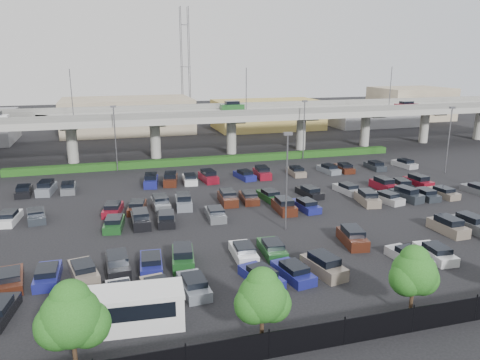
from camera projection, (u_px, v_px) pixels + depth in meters
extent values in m
plane|color=black|center=(261.00, 207.00, 56.53)|extent=(280.00, 280.00, 0.00)
cube|color=gray|center=(205.00, 116.00, 84.38)|extent=(150.00, 13.00, 1.10)
cube|color=#5F5F5B|center=(212.00, 114.00, 78.31)|extent=(150.00, 0.50, 1.00)
cube|color=#5F5F5B|center=(198.00, 106.00, 89.91)|extent=(150.00, 0.50, 1.00)
cylinder|color=gray|center=(72.00, 143.00, 79.15)|extent=(1.80, 1.80, 6.70)
cube|color=#5F5F5B|center=(70.00, 125.00, 78.35)|extent=(2.60, 9.75, 0.50)
cylinder|color=gray|center=(155.00, 139.00, 82.94)|extent=(1.80, 1.80, 6.70)
cube|color=#5F5F5B|center=(154.00, 122.00, 82.13)|extent=(2.60, 9.75, 0.50)
cylinder|color=gray|center=(231.00, 136.00, 86.72)|extent=(1.80, 1.80, 6.70)
cube|color=#5F5F5B|center=(231.00, 119.00, 85.92)|extent=(2.60, 9.75, 0.50)
cylinder|color=gray|center=(301.00, 133.00, 90.51)|extent=(1.80, 1.80, 6.70)
cube|color=#5F5F5B|center=(302.00, 116.00, 89.70)|extent=(2.60, 9.75, 0.50)
cylinder|color=gray|center=(365.00, 129.00, 94.29)|extent=(1.80, 1.80, 6.70)
cube|color=#5F5F5B|center=(366.00, 114.00, 93.49)|extent=(2.60, 9.75, 0.50)
cylinder|color=gray|center=(424.00, 127.00, 98.08)|extent=(1.80, 1.80, 6.70)
cube|color=#5F5F5B|center=(426.00, 112.00, 97.27)|extent=(2.60, 9.75, 0.50)
cylinder|color=gray|center=(479.00, 124.00, 101.86)|extent=(1.80, 1.80, 6.70)
cube|color=#1B4E1F|center=(232.00, 107.00, 88.51)|extent=(4.40, 1.82, 1.05)
cube|color=black|center=(232.00, 103.00, 88.30)|extent=(2.60, 1.60, 0.65)
cube|color=maroon|center=(406.00, 106.00, 92.16)|extent=(4.40, 1.82, 0.82)
cube|color=black|center=(407.00, 102.00, 92.00)|extent=(2.30, 1.60, 0.50)
cylinder|color=#525257|center=(72.00, 96.00, 71.60)|extent=(0.14, 0.14, 8.00)
cylinder|color=#525257|center=(246.00, 92.00, 79.17)|extent=(0.14, 0.14, 8.00)
cylinder|color=#525257|center=(390.00, 89.00, 86.74)|extent=(0.14, 0.14, 8.00)
cube|color=#153D11|center=(214.00, 160.00, 79.59)|extent=(66.00, 1.60, 1.10)
cube|color=black|center=(400.00, 322.00, 30.31)|extent=(70.00, 0.06, 1.80)
cylinder|color=black|center=(186.00, 359.00, 26.49)|extent=(0.10, 0.10, 2.00)
cylinder|color=black|center=(269.00, 344.00, 27.85)|extent=(0.10, 0.10, 2.00)
cylinder|color=black|center=(344.00, 331.00, 29.20)|extent=(0.10, 0.10, 2.00)
cylinder|color=black|center=(413.00, 319.00, 30.55)|extent=(0.10, 0.10, 2.00)
cylinder|color=black|center=(476.00, 308.00, 31.90)|extent=(0.10, 0.10, 2.00)
cylinder|color=#332316|center=(75.00, 359.00, 26.29)|extent=(0.26, 0.26, 2.18)
sphere|color=#1F5216|center=(71.00, 317.00, 25.61)|extent=(3.39, 3.39, 3.39)
sphere|color=#1F5216|center=(87.00, 324.00, 26.07)|extent=(2.67, 2.67, 2.67)
sphere|color=#1F5216|center=(59.00, 326.00, 25.45)|extent=(2.67, 2.67, 2.67)
sphere|color=#1F5216|center=(70.00, 300.00, 25.48)|extent=(2.30, 2.30, 2.30)
cylinder|color=#332316|center=(262.00, 332.00, 29.08)|extent=(0.26, 0.26, 1.96)
sphere|color=#1F5216|center=(262.00, 298.00, 28.47)|extent=(3.04, 3.04, 3.04)
sphere|color=#1F5216|center=(272.00, 303.00, 28.89)|extent=(2.39, 2.39, 2.39)
sphere|color=#1F5216|center=(253.00, 304.00, 28.32)|extent=(2.39, 2.39, 2.39)
sphere|color=#1F5216|center=(262.00, 284.00, 28.37)|extent=(2.06, 2.06, 2.06)
cylinder|color=#332316|center=(411.00, 304.00, 32.32)|extent=(0.26, 0.26, 1.97)
sphere|color=#1F5216|center=(414.00, 273.00, 31.71)|extent=(3.07, 3.07, 3.07)
sphere|color=#1F5216|center=(421.00, 278.00, 32.13)|extent=(2.41, 2.41, 2.41)
sphere|color=#1F5216|center=(407.00, 279.00, 31.55)|extent=(2.41, 2.41, 2.41)
sphere|color=#1F5216|center=(415.00, 260.00, 31.60)|extent=(2.08, 2.08, 2.08)
cube|color=silver|center=(122.00, 312.00, 31.01)|extent=(8.30, 3.32, 2.37)
cube|color=black|center=(121.00, 304.00, 30.86)|extent=(7.18, 3.30, 1.07)
cube|color=silver|center=(121.00, 294.00, 30.67)|extent=(8.42, 3.44, 0.28)
cube|color=#B1B2B6|center=(121.00, 296.00, 34.59)|extent=(2.12, 4.52, 0.82)
cube|color=black|center=(120.00, 290.00, 34.24)|extent=(1.76, 2.41, 0.50)
cube|color=gray|center=(158.00, 291.00, 35.33)|extent=(2.44, 4.62, 0.82)
cube|color=black|center=(158.00, 285.00, 34.98)|extent=(1.92, 2.51, 0.50)
cube|color=slate|center=(194.00, 286.00, 36.07)|extent=(2.09, 4.50, 0.82)
cube|color=black|center=(194.00, 280.00, 35.73)|extent=(1.74, 2.39, 0.50)
cube|color=navy|center=(261.00, 277.00, 37.56)|extent=(2.87, 4.72, 0.82)
cube|color=black|center=(262.00, 271.00, 37.22)|extent=(2.13, 2.63, 0.50)
cube|color=navy|center=(293.00, 273.00, 38.30)|extent=(2.55, 4.65, 0.82)
cube|color=black|center=(294.00, 267.00, 37.96)|extent=(1.97, 2.54, 0.50)
cube|color=gray|center=(324.00, 268.00, 39.02)|extent=(2.64, 4.67, 1.05)
cube|color=black|center=(324.00, 259.00, 38.81)|extent=(2.07, 2.86, 0.65)
cube|color=#B1B2B6|center=(409.00, 257.00, 41.28)|extent=(2.28, 4.57, 0.82)
cube|color=black|center=(411.00, 252.00, 40.93)|extent=(1.84, 2.46, 0.50)
cube|color=white|center=(435.00, 254.00, 42.02)|extent=(2.06, 4.49, 0.82)
cube|color=black|center=(437.00, 248.00, 41.67)|extent=(1.73, 2.39, 0.50)
cube|color=#451E12|center=(11.00, 281.00, 37.00)|extent=(2.38, 4.60, 0.82)
cube|color=black|center=(9.00, 274.00, 36.65)|extent=(1.89, 2.49, 0.50)
cube|color=navy|center=(48.00, 276.00, 37.74)|extent=(1.93, 4.45, 0.82)
cube|color=black|center=(47.00, 270.00, 37.39)|extent=(1.66, 2.34, 0.50)
cube|color=gray|center=(84.00, 272.00, 38.48)|extent=(2.71, 4.68, 0.82)
cube|color=black|center=(83.00, 266.00, 38.14)|extent=(2.05, 2.59, 0.50)
cube|color=black|center=(118.00, 267.00, 39.20)|extent=(2.02, 4.48, 1.05)
cube|color=black|center=(117.00, 258.00, 38.99)|extent=(1.72, 2.67, 0.65)
cube|color=navy|center=(151.00, 264.00, 39.97)|extent=(2.16, 4.53, 0.82)
cube|color=black|center=(151.00, 258.00, 39.62)|extent=(1.78, 2.42, 0.50)
cube|color=#1B4E1F|center=(183.00, 259.00, 40.68)|extent=(2.40, 4.61, 1.05)
cube|color=black|center=(183.00, 250.00, 40.47)|extent=(1.94, 2.79, 0.65)
cube|color=white|center=(243.00, 253.00, 42.20)|extent=(2.00, 4.47, 0.82)
cube|color=black|center=(244.00, 247.00, 41.85)|extent=(1.70, 2.36, 0.50)
cube|color=#1B4E1F|center=(272.00, 250.00, 42.94)|extent=(2.10, 4.51, 0.82)
cube|color=black|center=(273.00, 244.00, 42.60)|extent=(1.75, 2.40, 0.50)
cube|color=#451E12|center=(352.00, 239.00, 45.14)|extent=(2.48, 4.63, 1.05)
cube|color=black|center=(353.00, 231.00, 44.93)|extent=(1.98, 2.82, 0.65)
cube|color=gray|center=(448.00, 228.00, 48.12)|extent=(2.02, 4.48, 1.05)
cube|color=black|center=(449.00, 220.00, 47.91)|extent=(1.72, 2.67, 0.65)
cube|color=#5C5F64|center=(470.00, 225.00, 48.86)|extent=(2.29, 4.57, 1.05)
cube|color=black|center=(471.00, 218.00, 48.65)|extent=(1.88, 2.76, 0.65)
cube|color=#1B4E1F|center=(114.00, 224.00, 49.44)|extent=(2.47, 4.63, 0.82)
cube|color=black|center=(114.00, 219.00, 49.09)|extent=(1.93, 2.52, 0.50)
cube|color=black|center=(141.00, 221.00, 50.15)|extent=(1.88, 4.42, 1.05)
cube|color=black|center=(140.00, 214.00, 49.94)|extent=(1.63, 2.62, 0.65)
cube|color=black|center=(166.00, 219.00, 50.92)|extent=(2.29, 4.57, 0.82)
cube|color=black|center=(166.00, 214.00, 50.58)|extent=(1.84, 2.46, 0.50)
cube|color=#5C5F64|center=(215.00, 215.00, 52.41)|extent=(2.06, 4.49, 0.82)
cube|color=black|center=(216.00, 210.00, 52.06)|extent=(1.73, 2.39, 0.50)
cube|color=#451E12|center=(284.00, 207.00, 54.61)|extent=(2.01, 4.47, 1.05)
cube|color=black|center=(284.00, 201.00, 54.40)|extent=(1.71, 2.67, 0.65)
cube|color=navy|center=(306.00, 206.00, 55.38)|extent=(2.26, 4.56, 0.82)
cube|color=black|center=(307.00, 202.00, 55.04)|extent=(1.83, 2.45, 0.50)
cube|color=gray|center=(367.00, 200.00, 57.58)|extent=(2.50, 4.64, 1.05)
cube|color=black|center=(368.00, 193.00, 57.38)|extent=(2.00, 2.82, 0.65)
cube|color=#B1B2B6|center=(387.00, 199.00, 58.36)|extent=(2.68, 4.68, 0.82)
cube|color=black|center=(388.00, 194.00, 58.01)|extent=(2.04, 2.58, 0.50)
cube|color=#282D33|center=(406.00, 196.00, 59.07)|extent=(2.77, 4.70, 1.05)
cube|color=black|center=(406.00, 190.00, 58.86)|extent=(2.15, 2.90, 0.65)
cube|color=#282D33|center=(424.00, 195.00, 59.84)|extent=(1.84, 4.41, 0.82)
cube|color=black|center=(426.00, 191.00, 59.50)|extent=(1.61, 2.31, 0.50)
cube|color=gray|center=(442.00, 193.00, 60.59)|extent=(2.26, 4.56, 0.82)
cube|color=black|center=(444.00, 189.00, 60.24)|extent=(1.83, 2.45, 0.50)
cube|color=#5C5F64|center=(477.00, 190.00, 62.07)|extent=(2.26, 4.56, 0.82)
cube|color=black|center=(479.00, 186.00, 61.73)|extent=(1.83, 2.45, 0.50)
cube|color=white|center=(9.00, 219.00, 51.10)|extent=(2.33, 4.58, 0.82)
cube|color=black|center=(8.00, 214.00, 50.76)|extent=(1.86, 2.47, 0.50)
cube|color=#282D33|center=(36.00, 216.00, 51.85)|extent=(2.49, 4.63, 0.82)
cube|color=black|center=(35.00, 212.00, 51.50)|extent=(1.95, 2.52, 0.50)
cube|color=maroon|center=(113.00, 210.00, 54.08)|extent=(2.64, 4.67, 0.82)
cube|color=black|center=(113.00, 205.00, 53.73)|extent=(2.02, 2.57, 0.50)
cube|color=#451E12|center=(137.00, 208.00, 54.82)|extent=(2.62, 4.67, 0.82)
cube|color=black|center=(137.00, 203.00, 54.48)|extent=(2.01, 2.56, 0.50)
cube|color=#5C5F64|center=(161.00, 205.00, 55.54)|extent=(1.97, 4.46, 1.05)
cube|color=black|center=(160.00, 198.00, 55.33)|extent=(1.69, 2.65, 0.65)
cube|color=slate|center=(184.00, 203.00, 56.28)|extent=(2.23, 4.55, 1.05)
cube|color=black|center=(183.00, 196.00, 56.07)|extent=(1.84, 2.74, 0.65)
cube|color=#451E12|center=(228.00, 199.00, 57.77)|extent=(2.04, 4.49, 1.05)
cube|color=black|center=(228.00, 193.00, 57.56)|extent=(1.73, 2.68, 0.65)
cube|color=#451E12|center=(249.00, 198.00, 58.54)|extent=(2.20, 4.54, 0.82)
cube|color=black|center=(249.00, 194.00, 58.19)|extent=(1.80, 2.43, 0.50)
cube|color=#1B4E1F|center=(270.00, 196.00, 59.28)|extent=(2.27, 4.57, 0.82)
cube|color=black|center=(270.00, 192.00, 58.94)|extent=(1.83, 2.46, 0.50)
cube|color=black|center=(309.00, 193.00, 60.77)|extent=(2.39, 4.60, 0.82)
cube|color=black|center=(310.00, 189.00, 60.42)|extent=(1.89, 2.49, 0.50)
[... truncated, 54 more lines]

